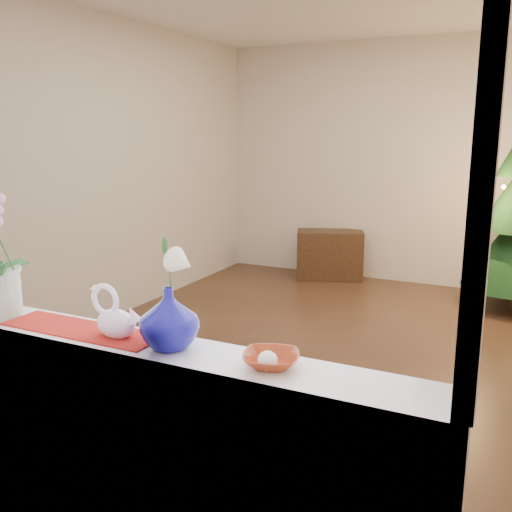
{
  "coord_description": "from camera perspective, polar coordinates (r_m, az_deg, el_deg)",
  "views": [
    {
      "loc": [
        1.2,
        -4.01,
        1.7
      ],
      "look_at": [
        -0.08,
        -1.4,
        1.06
      ],
      "focal_mm": 40.0,
      "sensor_mm": 36.0,
      "label": 1
    }
  ],
  "objects": [
    {
      "name": "ground",
      "position": [
        4.51,
        8.87,
        -9.94
      ],
      "size": [
        5.0,
        5.0,
        0.0
      ],
      "primitive_type": "plane",
      "color": "#3B2418",
      "rests_on": "ground"
    },
    {
      "name": "blue_vase",
      "position": [
        2.1,
        -8.7,
        -5.72
      ],
      "size": [
        0.3,
        0.3,
        0.26
      ],
      "primitive_type": "imported",
      "rotation": [
        0.0,
        0.0,
        -0.21
      ],
      "color": "#090764",
      "rests_on": "windowsill"
    },
    {
      "name": "wall_left",
      "position": [
        5.3,
        -14.74,
        8.15
      ],
      "size": [
        0.1,
        5.0,
        2.7
      ],
      "primitive_type": "cube",
      "color": "beige",
      "rests_on": "ground"
    },
    {
      "name": "wall_back",
      "position": [
        6.63,
        15.83,
        8.84
      ],
      "size": [
        4.5,
        0.1,
        2.7
      ],
      "primitive_type": "cube",
      "color": "beige",
      "rests_on": "ground"
    },
    {
      "name": "side_table",
      "position": [
        6.75,
        7.36,
        0.12
      ],
      "size": [
        0.85,
        0.63,
        0.57
      ],
      "primitive_type": "cube",
      "rotation": [
        0.0,
        0.0,
        0.36
      ],
      "color": "black",
      "rests_on": "ground"
    },
    {
      "name": "window_apron",
      "position": [
        2.33,
        -10.51,
        -20.62
      ],
      "size": [
        2.2,
        0.08,
        0.88
      ],
      "primitive_type": "cube",
      "color": "white",
      "rests_on": "ground"
    },
    {
      "name": "amber_dish",
      "position": [
        1.96,
        1.51,
        -10.42
      ],
      "size": [
        0.21,
        0.21,
        0.04
      ],
      "primitive_type": "imported",
      "rotation": [
        0.0,
        0.0,
        0.34
      ],
      "color": "maroon",
      "rests_on": "windowsill"
    },
    {
      "name": "swan",
      "position": [
        2.26,
        -13.86,
        -5.54
      ],
      "size": [
        0.25,
        0.17,
        0.2
      ],
      "primitive_type": null,
      "rotation": [
        0.0,
        0.0,
        -0.31
      ],
      "color": "white",
      "rests_on": "windowsill"
    },
    {
      "name": "window_frame",
      "position": [
        1.95,
        -12.16,
        12.15
      ],
      "size": [
        2.22,
        0.06,
        1.6
      ],
      "primitive_type": null,
      "color": "white",
      "rests_on": "windowsill"
    },
    {
      "name": "lily",
      "position": [
        2.04,
        -8.91,
        0.43
      ],
      "size": [
        0.15,
        0.08,
        0.2
      ],
      "primitive_type": null,
      "color": "silver",
      "rests_on": "blue_vase"
    },
    {
      "name": "runner",
      "position": [
        2.4,
        -17.04,
        -7.03
      ],
      "size": [
        0.7,
        0.2,
        0.01
      ],
      "primitive_type": "cube",
      "color": "maroon",
      "rests_on": "windowsill"
    },
    {
      "name": "paperweight",
      "position": [
        1.91,
        1.16,
        -10.47
      ],
      "size": [
        0.09,
        0.09,
        0.07
      ],
      "primitive_type": "sphere",
      "rotation": [
        0.0,
        0.0,
        0.39
      ],
      "color": "white",
      "rests_on": "windowsill"
    },
    {
      "name": "windowsill",
      "position": [
        2.18,
        -9.57,
        -9.3
      ],
      "size": [
        2.2,
        0.26,
        0.04
      ],
      "primitive_type": "cube",
      "color": "white",
      "rests_on": "window_apron"
    },
    {
      "name": "wall_front",
      "position": [
        1.96,
        -12.24,
        1.84
      ],
      "size": [
        4.5,
        0.1,
        2.7
      ],
      "primitive_type": "cube",
      "color": "beige",
      "rests_on": "ground"
    }
  ]
}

